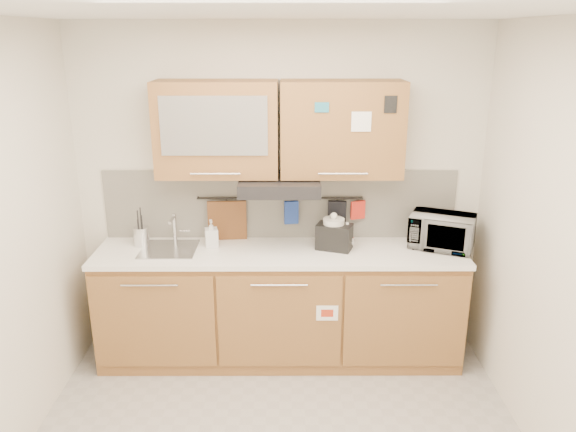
{
  "coord_description": "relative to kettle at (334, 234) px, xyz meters",
  "views": [
    {
      "loc": [
        0.05,
        -2.81,
        2.5
      ],
      "look_at": [
        0.06,
        1.05,
        1.24
      ],
      "focal_mm": 35.0,
      "sensor_mm": 36.0,
      "label": 1
    }
  ],
  "objects": [
    {
      "name": "cutting_board",
      "position": [
        -0.83,
        0.2,
        0.01
      ],
      "size": [
        0.31,
        0.05,
        0.38
      ],
      "primitive_type": "cube",
      "rotation": [
        0.0,
        0.0,
        0.09
      ],
      "color": "brown",
      "rests_on": "utensil_rail"
    },
    {
      "name": "sink",
      "position": [
        -1.26,
        -0.03,
        -0.11
      ],
      "size": [
        0.42,
        0.4,
        0.26
      ],
      "color": "silver",
      "rests_on": "countertop"
    },
    {
      "name": "wall_right",
      "position": [
        1.19,
        -1.23,
        0.26
      ],
      "size": [
        0.0,
        3.0,
        3.0
      ],
      "primitive_type": "plane",
      "rotation": [
        1.57,
        0.0,
        -1.57
      ],
      "color": "silver",
      "rests_on": "ground"
    },
    {
      "name": "microwave",
      "position": [
        0.84,
        0.02,
        0.02
      ],
      "size": [
        0.56,
        0.48,
        0.26
      ],
      "primitive_type": "imported",
      "rotation": [
        0.0,
        0.0,
        -0.4
      ],
      "color": "#999999",
      "rests_on": "countertop"
    },
    {
      "name": "oven_mitt",
      "position": [
        -0.32,
        0.2,
        0.11
      ],
      "size": [
        0.11,
        0.05,
        0.19
      ],
      "primitive_type": "cube",
      "rotation": [
        0.0,
        0.0,
        0.18
      ],
      "color": "#213E9B",
      "rests_on": "utensil_rail"
    },
    {
      "name": "utensil_crock",
      "position": [
        -1.49,
        0.07,
        -0.04
      ],
      "size": [
        0.14,
        0.14,
        0.3
      ],
      "rotation": [
        0.0,
        0.0,
        -0.17
      ],
      "color": "silver",
      "rests_on": "countertop"
    },
    {
      "name": "toaster",
      "position": [
        0.0,
        -0.01,
        -0.01
      ],
      "size": [
        0.3,
        0.24,
        0.2
      ],
      "rotation": [
        0.0,
        0.0,
        -0.34
      ],
      "color": "black",
      "rests_on": "countertop"
    },
    {
      "name": "pot_holder",
      "position": [
        0.21,
        0.2,
        0.13
      ],
      "size": [
        0.12,
        0.06,
        0.15
      ],
      "primitive_type": "cube",
      "rotation": [
        0.0,
        0.0,
        0.33
      ],
      "color": "red",
      "rests_on": "utensil_rail"
    },
    {
      "name": "soap_bottle",
      "position": [
        -0.94,
        0.04,
        -0.01
      ],
      "size": [
        0.12,
        0.12,
        0.22
      ],
      "primitive_type": "imported",
      "rotation": [
        0.0,
        0.0,
        0.22
      ],
      "color": "#999999",
      "rests_on": "countertop"
    },
    {
      "name": "kettle",
      "position": [
        0.0,
        0.0,
        0.0
      ],
      "size": [
        0.21,
        0.19,
        0.29
      ],
      "rotation": [
        0.0,
        0.0,
        -0.01
      ],
      "color": "silver",
      "rests_on": "countertop"
    },
    {
      "name": "range_hood",
      "position": [
        -0.41,
        0.02,
        0.38
      ],
      "size": [
        0.6,
        0.46,
        0.1
      ],
      "primitive_type": "cube",
      "color": "black",
      "rests_on": "upper_cabinets"
    },
    {
      "name": "upper_cabinets",
      "position": [
        -0.42,
        0.09,
        0.8
      ],
      "size": [
        1.82,
        0.37,
        0.7
      ],
      "color": "brown",
      "rests_on": "wall_back"
    },
    {
      "name": "countertop",
      "position": [
        -0.41,
        -0.04,
        -0.14
      ],
      "size": [
        2.82,
        0.62,
        0.04
      ],
      "primitive_type": "cube",
      "color": "white",
      "rests_on": "base_cabinet"
    },
    {
      "name": "wall_back",
      "position": [
        -0.41,
        0.27,
        0.26
      ],
      "size": [
        3.2,
        0.0,
        3.2
      ],
      "primitive_type": "plane",
      "rotation": [
        1.57,
        0.0,
        0.0
      ],
      "color": "silver",
      "rests_on": "ground"
    },
    {
      "name": "dark_pouch",
      "position": [
        0.04,
        0.2,
        0.09
      ],
      "size": [
        0.15,
        0.06,
        0.23
      ],
      "primitive_type": "cube",
      "rotation": [
        0.0,
        0.0,
        -0.15
      ],
      "color": "black",
      "rests_on": "utensil_rail"
    },
    {
      "name": "base_cabinet",
      "position": [
        -0.41,
        -0.04,
        -0.63
      ],
      "size": [
        2.8,
        0.64,
        0.88
      ],
      "color": "brown",
      "rests_on": "floor"
    },
    {
      "name": "backsplash",
      "position": [
        -0.41,
        0.25,
        0.16
      ],
      "size": [
        2.8,
        0.02,
        0.56
      ],
      "primitive_type": "cube",
      "color": "silver",
      "rests_on": "countertop"
    },
    {
      "name": "utensil_rail",
      "position": [
        -0.41,
        0.22,
        0.22
      ],
      "size": [
        1.3,
        0.02,
        0.02
      ],
      "primitive_type": "cylinder",
      "rotation": [
        0.0,
        1.57,
        0.0
      ],
      "color": "black",
      "rests_on": "backsplash"
    },
    {
      "name": "ceiling",
      "position": [
        -0.41,
        -1.23,
        1.56
      ],
      "size": [
        3.2,
        3.2,
        0.0
      ],
      "primitive_type": "plane",
      "rotation": [
        3.14,
        0.0,
        0.0
      ],
      "color": "white",
      "rests_on": "wall_back"
    }
  ]
}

